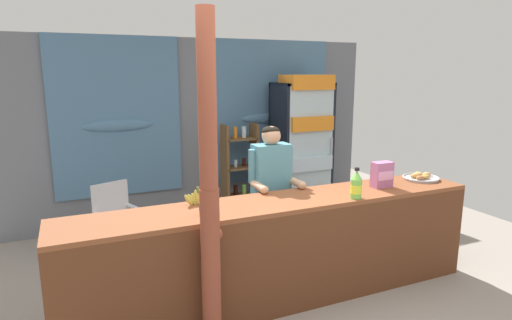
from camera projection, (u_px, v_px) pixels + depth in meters
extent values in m
plane|color=gray|center=(247.00, 266.00, 4.64)|extent=(7.83, 7.83, 0.00)
cube|color=slate|center=(196.00, 130.00, 6.06)|extent=(5.32, 0.12, 2.53)
cube|color=teal|center=(117.00, 117.00, 5.51)|extent=(1.63, 0.04, 2.06)
ellipsoid|color=teal|center=(118.00, 125.00, 5.51)|extent=(0.89, 0.10, 0.16)
cube|color=teal|center=(272.00, 111.00, 6.39)|extent=(1.81, 0.04, 2.06)
ellipsoid|color=teal|center=(273.00, 118.00, 6.39)|extent=(1.00, 0.10, 0.16)
cylinder|color=tan|center=(209.00, 76.00, 5.91)|extent=(0.26, 0.03, 0.26)
cylinder|color=white|center=(209.00, 76.00, 5.89)|extent=(0.22, 0.01, 0.22)
cube|color=beige|center=(224.00, 102.00, 6.07)|extent=(0.24, 0.02, 0.18)
cube|color=brown|center=(281.00, 202.00, 3.80)|extent=(3.86, 0.59, 0.04)
cube|color=brown|center=(295.00, 265.00, 3.64)|extent=(3.86, 0.04, 0.91)
cube|color=brown|center=(52.00, 295.00, 3.14)|extent=(0.08, 0.54, 0.91)
cube|color=brown|center=(435.00, 223.00, 4.64)|extent=(0.08, 0.54, 0.91)
cylinder|color=brown|center=(211.00, 270.00, 3.18)|extent=(0.14, 0.14, 1.25)
cylinder|color=brown|center=(207.00, 101.00, 2.92)|extent=(0.13, 0.13, 1.25)
ellipsoid|color=brown|center=(219.00, 234.00, 3.15)|extent=(0.06, 0.05, 0.08)
cube|color=black|center=(292.00, 147.00, 6.42)|extent=(0.77, 0.04, 1.92)
cube|color=black|center=(278.00, 152.00, 6.04)|extent=(0.04, 0.57, 1.92)
cube|color=black|center=(322.00, 148.00, 6.33)|extent=(0.04, 0.57, 1.92)
cube|color=black|center=(302.00, 84.00, 6.00)|extent=(0.77, 0.57, 0.04)
cube|color=black|center=(300.00, 210.00, 6.37)|extent=(0.77, 0.57, 0.08)
cube|color=silver|center=(311.00, 150.00, 5.93)|extent=(0.71, 0.02, 1.76)
cylinder|color=#B7B7BC|center=(332.00, 152.00, 6.04)|extent=(0.02, 0.02, 0.40)
cube|color=silver|center=(300.00, 167.00, 6.24)|extent=(0.69, 0.49, 0.02)
cube|color=silver|center=(305.00, 161.00, 6.11)|extent=(0.65, 0.45, 0.20)
cube|color=silver|center=(301.00, 129.00, 6.12)|extent=(0.69, 0.49, 0.02)
cube|color=orange|center=(305.00, 122.00, 6.00)|extent=(0.65, 0.45, 0.20)
cube|color=silver|center=(302.00, 90.00, 6.01)|extent=(0.69, 0.49, 0.02)
cube|color=orange|center=(306.00, 82.00, 5.89)|extent=(0.65, 0.45, 0.20)
cube|color=brown|center=(225.00, 174.00, 5.94)|extent=(0.04, 0.28, 1.36)
cube|color=brown|center=(254.00, 171.00, 6.12)|extent=(0.04, 0.28, 1.36)
cube|color=brown|center=(240.00, 139.00, 5.93)|extent=(0.44, 0.28, 0.02)
cylinder|color=orange|center=(235.00, 133.00, 5.89)|extent=(0.06, 0.06, 0.16)
cylinder|color=silver|center=(244.00, 132.00, 5.94)|extent=(0.07, 0.07, 0.16)
cube|color=brown|center=(240.00, 167.00, 6.01)|extent=(0.44, 0.28, 0.02)
cylinder|color=silver|center=(235.00, 163.00, 5.98)|extent=(0.05, 0.05, 0.10)
cylinder|color=black|center=(244.00, 162.00, 6.03)|extent=(0.05, 0.05, 0.12)
cube|color=brown|center=(240.00, 195.00, 6.10)|extent=(0.44, 0.28, 0.02)
cylinder|color=black|center=(236.00, 190.00, 6.05)|extent=(0.06, 0.06, 0.14)
cylinder|color=#75C64C|center=(244.00, 189.00, 6.11)|extent=(0.06, 0.06, 0.14)
cube|color=silver|center=(120.00, 223.00, 4.71)|extent=(0.57, 0.57, 0.04)
cube|color=silver|center=(110.00, 200.00, 4.80)|extent=(0.40, 0.19, 0.40)
cylinder|color=silver|center=(114.00, 251.00, 4.49)|extent=(0.04, 0.04, 0.44)
cylinder|color=silver|center=(146.00, 241.00, 4.75)|extent=(0.04, 0.04, 0.44)
cylinder|color=silver|center=(97.00, 241.00, 4.75)|extent=(0.04, 0.04, 0.44)
cylinder|color=silver|center=(129.00, 232.00, 5.01)|extent=(0.04, 0.04, 0.44)
cube|color=silver|center=(102.00, 217.00, 4.54)|extent=(0.18, 0.38, 0.03)
cube|color=silver|center=(136.00, 208.00, 4.82)|extent=(0.18, 0.38, 0.03)
cylinder|color=#28282D|center=(264.00, 236.00, 4.39)|extent=(0.11, 0.11, 0.83)
cylinder|color=#28282D|center=(277.00, 234.00, 4.46)|extent=(0.11, 0.11, 0.83)
cube|color=teal|center=(271.00, 171.00, 4.29)|extent=(0.37, 0.20, 0.54)
sphere|color=tan|center=(271.00, 136.00, 4.21)|extent=(0.19, 0.19, 0.19)
ellipsoid|color=black|center=(271.00, 131.00, 4.21)|extent=(0.18, 0.18, 0.10)
cylinder|color=teal|center=(253.00, 166.00, 4.19)|extent=(0.08, 0.08, 0.33)
cylinder|color=tan|center=(259.00, 186.00, 4.09)|extent=(0.07, 0.26, 0.07)
sphere|color=tan|center=(264.00, 190.00, 3.98)|extent=(0.08, 0.08, 0.08)
cylinder|color=teal|center=(289.00, 163.00, 4.35)|extent=(0.08, 0.08, 0.33)
cylinder|color=tan|center=(296.00, 182.00, 4.25)|extent=(0.07, 0.26, 0.07)
sphere|color=tan|center=(302.00, 185.00, 4.14)|extent=(0.08, 0.08, 0.08)
cylinder|color=#75C64C|center=(356.00, 189.00, 3.83)|extent=(0.10, 0.10, 0.18)
cone|color=#75C64C|center=(357.00, 175.00, 3.80)|extent=(0.10, 0.10, 0.08)
cylinder|color=black|center=(357.00, 169.00, 3.79)|extent=(0.04, 0.04, 0.03)
cylinder|color=yellow|center=(356.00, 189.00, 3.83)|extent=(0.10, 0.10, 0.08)
cylinder|color=orange|center=(204.00, 207.00, 3.37)|extent=(0.07, 0.07, 0.14)
cone|color=orange|center=(203.00, 195.00, 3.35)|extent=(0.07, 0.07, 0.06)
cylinder|color=white|center=(203.00, 190.00, 3.35)|extent=(0.03, 0.03, 0.02)
cylinder|color=#194C99|center=(204.00, 207.00, 3.37)|extent=(0.07, 0.07, 0.06)
cube|color=#B76699|center=(382.00, 175.00, 4.20)|extent=(0.20, 0.11, 0.25)
cube|color=#F7A5D8|center=(386.00, 176.00, 4.15)|extent=(0.18, 0.00, 0.09)
cylinder|color=#BCBCC1|center=(421.00, 179.00, 4.52)|extent=(0.36, 0.36, 0.02)
torus|color=#BCBCC1|center=(421.00, 177.00, 4.52)|extent=(0.37, 0.37, 0.02)
ellipsoid|color=tan|center=(426.00, 174.00, 4.57)|extent=(0.11, 0.07, 0.05)
ellipsoid|color=tan|center=(418.00, 174.00, 4.57)|extent=(0.09, 0.09, 0.05)
ellipsoid|color=#C68947|center=(414.00, 176.00, 4.52)|extent=(0.09, 0.07, 0.05)
ellipsoid|color=#A36638|center=(420.00, 178.00, 4.43)|extent=(0.09, 0.07, 0.05)
ellipsoid|color=#C68947|center=(425.00, 177.00, 4.48)|extent=(0.10, 0.07, 0.04)
ellipsoid|color=#CCC14C|center=(188.00, 200.00, 3.62)|extent=(0.09, 0.04, 0.12)
ellipsoid|color=#CCC14C|center=(191.00, 199.00, 3.64)|extent=(0.08, 0.04, 0.12)
ellipsoid|color=#CCC14C|center=(194.00, 199.00, 3.65)|extent=(0.06, 0.03, 0.12)
ellipsoid|color=#CCC14C|center=(196.00, 197.00, 3.66)|extent=(0.06, 0.04, 0.14)
ellipsoid|color=#CCC14C|center=(199.00, 198.00, 3.67)|extent=(0.05, 0.03, 0.12)
ellipsoid|color=#CCC14C|center=(202.00, 197.00, 3.67)|extent=(0.06, 0.04, 0.14)
ellipsoid|color=#CCC14C|center=(205.00, 197.00, 3.68)|extent=(0.07, 0.04, 0.13)
ellipsoid|color=#CCC14C|center=(208.00, 196.00, 3.70)|extent=(0.10, 0.04, 0.15)
cylinder|color=olive|center=(198.00, 190.00, 3.65)|extent=(0.02, 0.02, 0.05)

